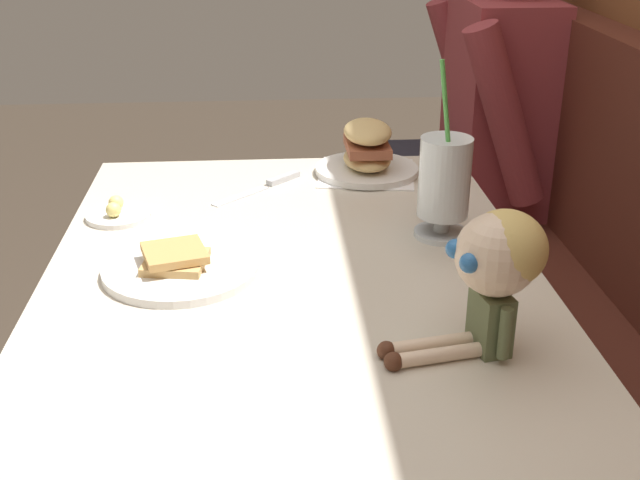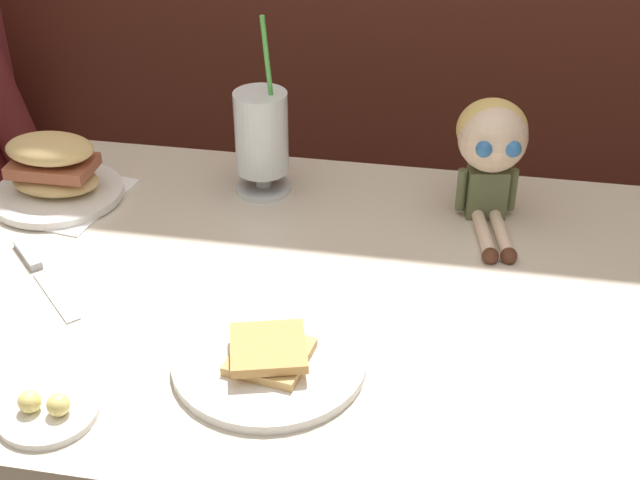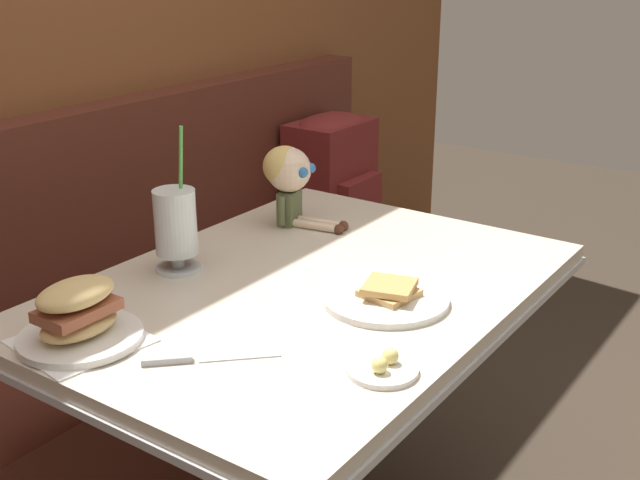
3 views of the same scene
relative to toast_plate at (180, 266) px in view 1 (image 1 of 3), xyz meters
name	(u,v)px [view 1 (image 1 of 3)]	position (x,y,z in m)	size (l,w,h in m)	color
booth_bench	(625,450)	(-0.02, 0.81, -0.42)	(2.60, 0.48, 1.00)	#512319
diner_table	(294,366)	(-0.02, 0.18, -0.21)	(1.11, 0.81, 0.74)	beige
toast_plate	(180,266)	(0.00, 0.00, 0.00)	(0.25, 0.25, 0.04)	white
milkshake_glass	(444,182)	(-0.12, 0.45, 0.09)	(0.10, 0.10, 0.32)	silver
sandwich_plate	(367,153)	(-0.45, 0.36, 0.03)	(0.23, 0.23, 0.12)	white
butter_saucer	(118,213)	(-0.24, -0.14, 0.00)	(0.12, 0.12, 0.04)	white
butter_knife	(272,183)	(-0.40, 0.15, -0.01)	(0.18, 0.18, 0.01)	silver
seated_doll	(496,262)	(0.26, 0.43, 0.12)	(0.13, 0.23, 0.20)	#5B6642
diner_patron	(484,103)	(-1.01, 0.76, -0.01)	(0.55, 0.48, 0.81)	maroon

